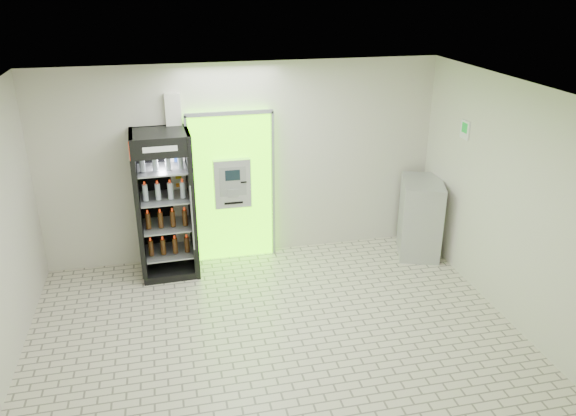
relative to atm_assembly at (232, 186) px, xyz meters
name	(u,v)px	position (x,y,z in m)	size (l,w,h in m)	color
ground	(278,343)	(0.20, -2.41, -1.17)	(6.00, 6.00, 0.00)	beige
room_shell	(277,203)	(0.20, -2.41, 0.67)	(6.00, 6.00, 6.00)	beige
atm_assembly	(232,186)	(0.00, 0.00, 0.00)	(1.30, 0.24, 2.33)	#5EFF04
pillar	(179,181)	(-0.78, 0.04, 0.13)	(0.22, 0.11, 2.60)	silver
beverage_cooler	(166,207)	(-1.00, -0.27, -0.14)	(0.83, 0.78, 2.15)	black
steel_cabinet	(420,217)	(2.89, -0.51, -0.57)	(0.89, 1.05, 1.20)	#AFB2B7
exit_sign	(465,130)	(3.19, -1.01, 0.95)	(0.02, 0.22, 0.26)	white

